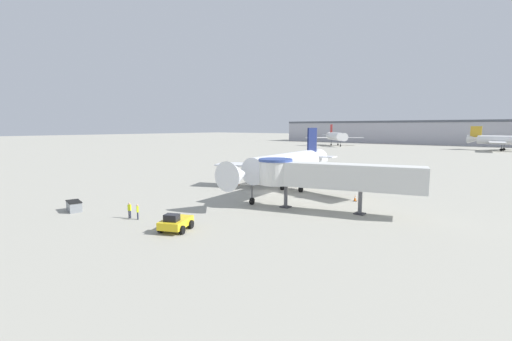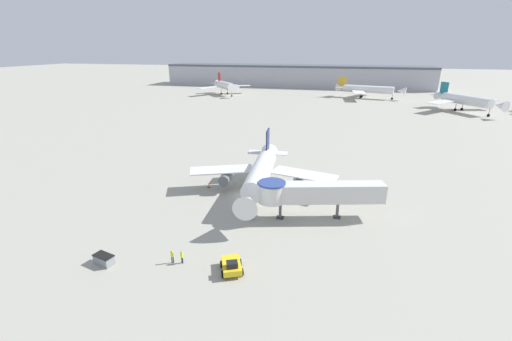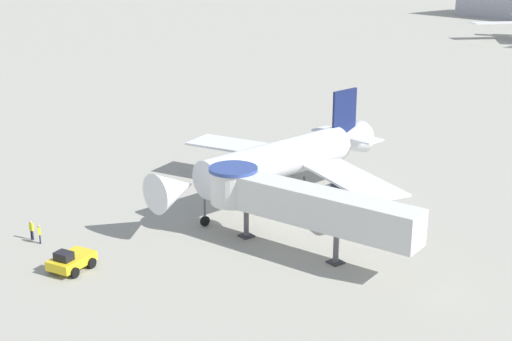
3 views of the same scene
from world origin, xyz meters
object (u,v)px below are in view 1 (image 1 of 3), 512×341
object	(u,v)px
service_container_gray	(74,206)
background_jet_gold_tail	(510,140)
traffic_cone_port_wing	(238,183)
traffic_cone_starboard_wing	(355,198)
main_airplane	(287,166)
background_jet_red_tail	(336,136)
ground_crew_wing_walker	(129,209)
pushback_tug_yellow	(175,222)
jet_bridge	(325,175)
ground_crew_marshaller	(138,211)

from	to	relation	value
service_container_gray	background_jet_gold_tail	world-z (taller)	background_jet_gold_tail
traffic_cone_port_wing	traffic_cone_starboard_wing	bearing A→B (deg)	-0.05
main_airplane	background_jet_red_tail	distance (m)	132.47
ground_crew_wing_walker	background_jet_red_tail	xyz separation A→B (m)	(-43.67, 145.32, 3.86)
service_container_gray	traffic_cone_port_wing	distance (m)	25.40
background_jet_gold_tail	traffic_cone_starboard_wing	bearing A→B (deg)	-173.25
traffic_cone_starboard_wing	background_jet_red_tail	xyz separation A→B (m)	(-59.45, 122.37, 4.46)
ground_crew_wing_walker	traffic_cone_port_wing	bearing A→B (deg)	75.08
main_airplane	service_container_gray	bearing A→B (deg)	-123.64
service_container_gray	pushback_tug_yellow	bearing A→B (deg)	8.77
main_airplane	service_container_gray	distance (m)	28.15
pushback_tug_yellow	service_container_gray	size ratio (longest dim) A/B	1.44
jet_bridge	ground_crew_wing_walker	xyz separation A→B (m)	(-14.93, -15.67, -3.22)
ground_crew_wing_walker	pushback_tug_yellow	bearing A→B (deg)	-25.02
traffic_cone_port_wing	background_jet_red_tail	xyz separation A→B (m)	(-39.15, 122.35, 4.45)
traffic_cone_port_wing	background_jet_gold_tail	distance (m)	132.16
jet_bridge	service_container_gray	xyz separation A→B (m)	(-22.77, -17.89, -3.60)
main_airplane	traffic_cone_starboard_wing	distance (m)	10.92
traffic_cone_port_wing	background_jet_gold_tail	bearing A→B (deg)	75.38
service_container_gray	background_jet_red_tail	size ratio (longest dim) A/B	0.11
main_airplane	background_jet_gold_tail	xyz separation A→B (m)	(23.30, 128.47, 0.36)
traffic_cone_starboard_wing	background_jet_red_tail	bearing A→B (deg)	115.91
background_jet_gold_tail	main_airplane	bearing A→B (deg)	-177.71
main_airplane	pushback_tug_yellow	world-z (taller)	main_airplane
jet_bridge	main_airplane	bearing A→B (deg)	129.42
ground_crew_marshaller	main_airplane	bearing A→B (deg)	102.20
service_container_gray	ground_crew_marshaller	xyz separation A→B (m)	(8.98, 2.45, 0.35)
service_container_gray	background_jet_gold_tail	distance (m)	157.39
service_container_gray	ground_crew_wing_walker	size ratio (longest dim) A/B	1.63
ground_crew_marshaller	ground_crew_wing_walker	size ratio (longest dim) A/B	0.96
main_airplane	ground_crew_marshaller	bearing A→B (deg)	-106.27
main_airplane	pushback_tug_yellow	xyz separation A→B (m)	(1.90, -22.19, -3.26)
main_airplane	ground_crew_marshaller	distance (m)	22.74
pushback_tug_yellow	background_jet_gold_tail	world-z (taller)	background_jet_gold_tail
traffic_cone_starboard_wing	background_jet_gold_tail	xyz separation A→B (m)	(13.04, 127.85, 4.03)
service_container_gray	traffic_cone_starboard_wing	distance (m)	34.51
jet_bridge	pushback_tug_yellow	xyz separation A→B (m)	(-7.51, -15.54, -3.41)
main_airplane	background_jet_red_tail	size ratio (longest dim) A/B	1.07
jet_bridge	ground_crew_marshaller	xyz separation A→B (m)	(-13.79, -15.45, -3.25)
pushback_tug_yellow	ground_crew_marshaller	distance (m)	6.28
service_container_gray	ground_crew_wing_walker	xyz separation A→B (m)	(7.84, 2.22, 0.38)
background_jet_gold_tail	service_container_gray	bearing A→B (deg)	179.10
ground_crew_marshaller	pushback_tug_yellow	bearing A→B (deg)	22.54
main_airplane	service_container_gray	world-z (taller)	main_airplane
pushback_tug_yellow	ground_crew_wing_walker	bearing A→B (deg)	157.17
jet_bridge	traffic_cone_starboard_wing	world-z (taller)	jet_bridge
jet_bridge	background_jet_red_tail	xyz separation A→B (m)	(-58.60, 129.64, 0.64)
traffic_cone_starboard_wing	service_container_gray	bearing A→B (deg)	-133.19
traffic_cone_port_wing	service_container_gray	bearing A→B (deg)	-97.51
main_airplane	ground_crew_wing_walker	world-z (taller)	main_airplane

